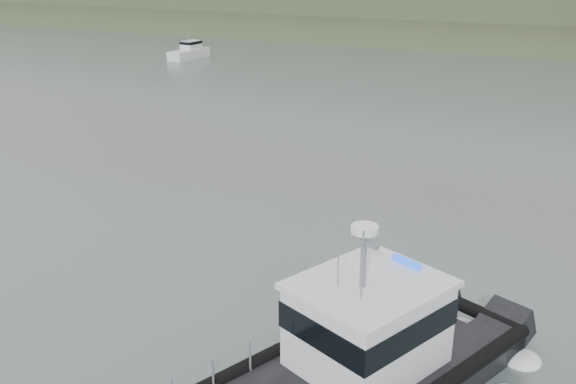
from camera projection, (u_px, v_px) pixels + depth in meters
name	position (u px, v px, depth m)	size (l,w,h in m)	color
ground	(170.00, 321.00, 22.89)	(400.00, 400.00, 0.00)	#485551
patrol_boat	(358.00, 357.00, 18.43)	(8.45, 12.54, 5.73)	black
motorboat	(190.00, 52.00, 80.63)	(2.44, 6.30, 3.40)	silver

